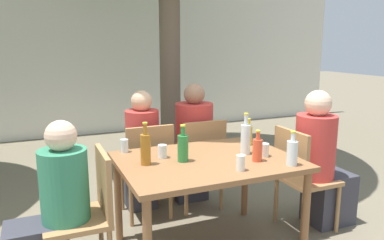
# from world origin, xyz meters

# --- Properties ---
(cafe_building_wall) EXTENTS (10.00, 0.08, 2.80)m
(cafe_building_wall) POSITION_xyz_m (0.00, 4.44, 1.40)
(cafe_building_wall) COLOR silver
(cafe_building_wall) RESTS_ON ground_plane
(dining_table_front) EXTENTS (1.35, 1.00, 0.77)m
(dining_table_front) POSITION_xyz_m (0.00, 0.00, 0.69)
(dining_table_front) COLOR brown
(dining_table_front) RESTS_ON ground_plane
(patio_chair_0) EXTENTS (0.44, 0.44, 0.92)m
(patio_chair_0) POSITION_xyz_m (-0.91, 0.00, 0.53)
(patio_chair_0) COLOR #A87A4C
(patio_chair_0) RESTS_ON ground_plane
(patio_chair_1) EXTENTS (0.44, 0.44, 0.92)m
(patio_chair_1) POSITION_xyz_m (0.91, 0.00, 0.53)
(patio_chair_1) COLOR #A87A4C
(patio_chair_1) RESTS_ON ground_plane
(patio_chair_2) EXTENTS (0.44, 0.44, 0.92)m
(patio_chair_2) POSITION_xyz_m (-0.27, 0.73, 0.53)
(patio_chair_2) COLOR #A87A4C
(patio_chair_2) RESTS_ON ground_plane
(patio_chair_3) EXTENTS (0.44, 0.44, 0.92)m
(patio_chair_3) POSITION_xyz_m (0.27, 0.73, 0.53)
(patio_chair_3) COLOR #A87A4C
(patio_chair_3) RESTS_ON ground_plane
(person_seated_0) EXTENTS (0.56, 0.32, 1.16)m
(person_seated_0) POSITION_xyz_m (-1.15, -0.00, 0.51)
(person_seated_0) COLOR #383842
(person_seated_0) RESTS_ON ground_plane
(person_seated_1) EXTENTS (0.58, 0.35, 1.26)m
(person_seated_1) POSITION_xyz_m (1.14, -0.00, 0.57)
(person_seated_1) COLOR #383842
(person_seated_1) RESTS_ON ground_plane
(person_seated_2) EXTENTS (0.32, 0.56, 1.22)m
(person_seated_2) POSITION_xyz_m (-0.27, 0.97, 0.54)
(person_seated_2) COLOR #383842
(person_seated_2) RESTS_ON ground_plane
(person_seated_3) EXTENTS (0.38, 0.59, 1.26)m
(person_seated_3) POSITION_xyz_m (0.27, 0.96, 0.57)
(person_seated_3) COLOR #383842
(person_seated_3) RESTS_ON ground_plane
(oil_cruet_0) EXTENTS (0.07, 0.07, 0.24)m
(oil_cruet_0) POSITION_xyz_m (0.51, 0.23, 0.86)
(oil_cruet_0) COLOR gold
(oil_cruet_0) RESTS_ON dining_table_front
(green_bottle_1) EXTENTS (0.08, 0.08, 0.28)m
(green_bottle_1) POSITION_xyz_m (-0.19, 0.02, 0.88)
(green_bottle_1) COLOR #287A38
(green_bottle_1) RESTS_ON dining_table_front
(water_bottle_2) EXTENTS (0.08, 0.08, 0.26)m
(water_bottle_2) POSITION_xyz_m (0.50, -0.38, 0.87)
(water_bottle_2) COLOR silver
(water_bottle_2) RESTS_ON dining_table_front
(soda_bottle_3) EXTENTS (0.07, 0.07, 0.24)m
(soda_bottle_3) POSITION_xyz_m (0.32, -0.20, 0.86)
(soda_bottle_3) COLOR #DB4C2D
(soda_bottle_3) RESTS_ON dining_table_front
(amber_bottle_4) EXTENTS (0.08, 0.08, 0.32)m
(amber_bottle_4) POSITION_xyz_m (-0.47, 0.05, 0.90)
(amber_bottle_4) COLOR #9E661E
(amber_bottle_4) RESTS_ON dining_table_front
(water_bottle_5) EXTENTS (0.08, 0.08, 0.33)m
(water_bottle_5) POSITION_xyz_m (0.34, -0.00, 0.90)
(water_bottle_5) COLOR silver
(water_bottle_5) RESTS_ON dining_table_front
(drinking_glass_0) EXTENTS (0.08, 0.08, 0.10)m
(drinking_glass_0) POSITION_xyz_m (0.44, -0.12, 0.82)
(drinking_glass_0) COLOR silver
(drinking_glass_0) RESTS_ON dining_table_front
(drinking_glass_1) EXTENTS (0.06, 0.06, 0.11)m
(drinking_glass_1) POSITION_xyz_m (-0.55, 0.43, 0.83)
(drinking_glass_1) COLOR silver
(drinking_glass_1) RESTS_ON dining_table_front
(drinking_glass_2) EXTENTS (0.06, 0.06, 0.11)m
(drinking_glass_2) POSITION_xyz_m (0.10, -0.34, 0.83)
(drinking_glass_2) COLOR silver
(drinking_glass_2) RESTS_ON dining_table_front
(drinking_glass_3) EXTENTS (0.07, 0.07, 0.10)m
(drinking_glass_3) POSITION_xyz_m (-0.31, 0.16, 0.82)
(drinking_glass_3) COLOR white
(drinking_glass_3) RESTS_ON dining_table_front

